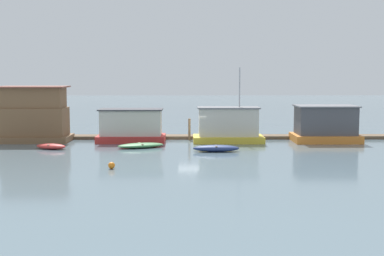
{
  "coord_description": "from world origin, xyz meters",
  "views": [
    {
      "loc": [
        -0.46,
        -48.58,
        6.35
      ],
      "look_at": [
        0.0,
        -1.0,
        1.4
      ],
      "focal_mm": 50.0,
      "sensor_mm": 36.0,
      "label": 1
    }
  ],
  "objects_px": {
    "dinghy_red": "(51,146)",
    "mooring_post_near_right": "(240,129)",
    "dinghy_green": "(141,145)",
    "mooring_post_near_left": "(189,129)",
    "houseboat_brown": "(34,116)",
    "houseboat_orange": "(325,125)",
    "houseboat_yellow": "(228,126)",
    "houseboat_red": "(131,126)",
    "dinghy_navy": "(216,148)",
    "buoy_orange": "(112,165)"
  },
  "relations": [
    {
      "from": "houseboat_orange",
      "to": "mooring_post_near_right",
      "type": "relative_size",
      "value": 2.97
    },
    {
      "from": "houseboat_orange",
      "to": "dinghy_green",
      "type": "distance_m",
      "value": 17.18
    },
    {
      "from": "dinghy_navy",
      "to": "mooring_post_near_left",
      "type": "distance_m",
      "value": 7.87
    },
    {
      "from": "houseboat_brown",
      "to": "buoy_orange",
      "type": "relative_size",
      "value": 14.48
    },
    {
      "from": "houseboat_red",
      "to": "houseboat_brown",
      "type": "bearing_deg",
      "value": 178.2
    },
    {
      "from": "dinghy_green",
      "to": "mooring_post_near_left",
      "type": "height_order",
      "value": "mooring_post_near_left"
    },
    {
      "from": "houseboat_brown",
      "to": "houseboat_orange",
      "type": "height_order",
      "value": "houseboat_brown"
    },
    {
      "from": "dinghy_navy",
      "to": "mooring_post_near_right",
      "type": "relative_size",
      "value": 1.86
    },
    {
      "from": "buoy_orange",
      "to": "houseboat_orange",
      "type": "bearing_deg",
      "value": 37.91
    },
    {
      "from": "houseboat_red",
      "to": "buoy_orange",
      "type": "height_order",
      "value": "houseboat_red"
    },
    {
      "from": "mooring_post_near_right",
      "to": "mooring_post_near_left",
      "type": "distance_m",
      "value": 4.82
    },
    {
      "from": "dinghy_red",
      "to": "mooring_post_near_left",
      "type": "distance_m",
      "value": 13.04
    },
    {
      "from": "houseboat_orange",
      "to": "dinghy_navy",
      "type": "height_order",
      "value": "houseboat_orange"
    },
    {
      "from": "dinghy_navy",
      "to": "buoy_orange",
      "type": "distance_m",
      "value": 10.6
    },
    {
      "from": "dinghy_red",
      "to": "mooring_post_near_right",
      "type": "relative_size",
      "value": 1.41
    },
    {
      "from": "dinghy_navy",
      "to": "buoy_orange",
      "type": "bearing_deg",
      "value": -133.91
    },
    {
      "from": "houseboat_red",
      "to": "dinghy_red",
      "type": "bearing_deg",
      "value": -142.93
    },
    {
      "from": "houseboat_orange",
      "to": "dinghy_navy",
      "type": "distance_m",
      "value": 12.17
    },
    {
      "from": "dinghy_green",
      "to": "mooring_post_near_right",
      "type": "bearing_deg",
      "value": 30.49
    },
    {
      "from": "houseboat_orange",
      "to": "buoy_orange",
      "type": "bearing_deg",
      "value": -142.09
    },
    {
      "from": "dinghy_navy",
      "to": "mooring_post_near_right",
      "type": "height_order",
      "value": "mooring_post_near_right"
    },
    {
      "from": "mooring_post_near_right",
      "to": "buoy_orange",
      "type": "xyz_separation_m",
      "value": [
        -10.05,
        -15.18,
        -0.78
      ]
    },
    {
      "from": "mooring_post_near_right",
      "to": "dinghy_navy",
      "type": "bearing_deg",
      "value": -109.7
    },
    {
      "from": "houseboat_brown",
      "to": "dinghy_red",
      "type": "relative_size",
      "value": 2.3
    },
    {
      "from": "houseboat_brown",
      "to": "houseboat_orange",
      "type": "xyz_separation_m",
      "value": [
        26.84,
        -0.33,
        -0.79
      ]
    },
    {
      "from": "dinghy_red",
      "to": "dinghy_navy",
      "type": "bearing_deg",
      "value": -6.47
    },
    {
      "from": "houseboat_brown",
      "to": "dinghy_green",
      "type": "height_order",
      "value": "houseboat_brown"
    },
    {
      "from": "houseboat_brown",
      "to": "dinghy_green",
      "type": "relative_size",
      "value": 1.55
    },
    {
      "from": "buoy_orange",
      "to": "dinghy_navy",
      "type": "bearing_deg",
      "value": 46.09
    },
    {
      "from": "dinghy_green",
      "to": "houseboat_brown",
      "type": "bearing_deg",
      "value": 157.26
    },
    {
      "from": "dinghy_red",
      "to": "houseboat_red",
      "type": "bearing_deg",
      "value": 37.07
    },
    {
      "from": "houseboat_brown",
      "to": "dinghy_green",
      "type": "bearing_deg",
      "value": -22.74
    },
    {
      "from": "mooring_post_near_left",
      "to": "houseboat_red",
      "type": "bearing_deg",
      "value": -166.35
    },
    {
      "from": "houseboat_brown",
      "to": "mooring_post_near_left",
      "type": "xyz_separation_m",
      "value": [
        14.31,
        1.02,
        -1.35
      ]
    },
    {
      "from": "houseboat_yellow",
      "to": "buoy_orange",
      "type": "relative_size",
      "value": 15.01
    },
    {
      "from": "mooring_post_near_right",
      "to": "buoy_orange",
      "type": "height_order",
      "value": "mooring_post_near_right"
    },
    {
      "from": "mooring_post_near_right",
      "to": "mooring_post_near_left",
      "type": "bearing_deg",
      "value": 180.0
    },
    {
      "from": "houseboat_orange",
      "to": "dinghy_green",
      "type": "bearing_deg",
      "value": -166.74
    },
    {
      "from": "houseboat_brown",
      "to": "houseboat_red",
      "type": "bearing_deg",
      "value": -1.8
    },
    {
      "from": "houseboat_yellow",
      "to": "mooring_post_near_right",
      "type": "height_order",
      "value": "houseboat_yellow"
    },
    {
      "from": "houseboat_orange",
      "to": "mooring_post_near_left",
      "type": "distance_m",
      "value": 12.61
    },
    {
      "from": "dinghy_navy",
      "to": "mooring_post_near_left",
      "type": "relative_size",
      "value": 1.85
    },
    {
      "from": "dinghy_red",
      "to": "dinghy_green",
      "type": "xyz_separation_m",
      "value": [
        7.41,
        0.71,
        -0.03
      ]
    },
    {
      "from": "houseboat_brown",
      "to": "houseboat_red",
      "type": "xyz_separation_m",
      "value": [
        8.96,
        -0.28,
        -0.94
      ]
    },
    {
      "from": "houseboat_orange",
      "to": "dinghy_green",
      "type": "relative_size",
      "value": 1.41
    },
    {
      "from": "dinghy_green",
      "to": "dinghy_navy",
      "type": "relative_size",
      "value": 1.13
    },
    {
      "from": "houseboat_red",
      "to": "mooring_post_near_left",
      "type": "distance_m",
      "value": 5.52
    },
    {
      "from": "dinghy_red",
      "to": "mooring_post_near_left",
      "type": "relative_size",
      "value": 1.4
    },
    {
      "from": "houseboat_red",
      "to": "mooring_post_near_left",
      "type": "bearing_deg",
      "value": 13.65
    },
    {
      "from": "dinghy_green",
      "to": "mooring_post_near_left",
      "type": "xyz_separation_m",
      "value": [
        4.15,
        5.28,
        0.81
      ]
    }
  ]
}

